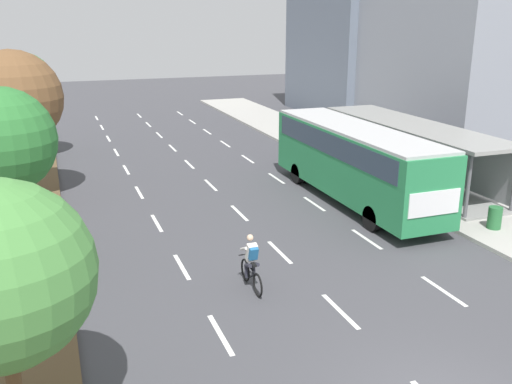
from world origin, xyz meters
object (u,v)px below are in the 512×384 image
cyclist (251,264)px  median_tree_third (14,98)px  bus (354,156)px  trash_bin (495,218)px  bus_shelter (415,146)px  median_tree_fourth (22,85)px  median_tree_second (1,141)px

cyclist → median_tree_third: median_tree_third is taller
bus → median_tree_third: (-13.72, 5.39, 2.49)m
bus → trash_bin: bearing=-58.5°
bus_shelter → median_tree_fourth: (-17.93, 12.11, 2.40)m
median_tree_second → median_tree_fourth: (0.11, 16.54, -0.07)m
median_tree_third → median_tree_fourth: size_ratio=1.09×
bus_shelter → trash_bin: bus_shelter is taller
median_tree_third → median_tree_fourth: bearing=89.5°
bus → median_tree_fourth: (-13.65, 13.66, 2.20)m
median_tree_second → median_tree_third: bearing=89.7°
bus → median_tree_fourth: size_ratio=1.88×
bus_shelter → trash_bin: size_ratio=14.19×
trash_bin → median_tree_third: bearing=147.9°
trash_bin → median_tree_fourth: bearing=131.8°
median_tree_second → median_tree_fourth: bearing=89.6°
cyclist → median_tree_fourth: median_tree_fourth is taller
bus_shelter → cyclist: 13.94m
bus_shelter → bus: bus is taller
bus → cyclist: bearing=-137.9°
bus_shelter → bus: size_ratio=1.07×
bus_shelter → median_tree_second: bearing=-166.2°
bus_shelter → median_tree_third: median_tree_third is taller
median_tree_second → median_tree_third: median_tree_third is taller
bus → median_tree_second: size_ratio=1.93×
bus → median_tree_third: median_tree_third is taller
bus → trash_bin: bus is taller
cyclist → bus_shelter: bearing=35.0°
median_tree_second → bus_shelter: bearing=13.8°
cyclist → median_tree_fourth: 21.40m
median_tree_fourth → median_tree_third: bearing=-90.5°
cyclist → trash_bin: 10.38m
median_tree_second → cyclist: bearing=-28.0°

